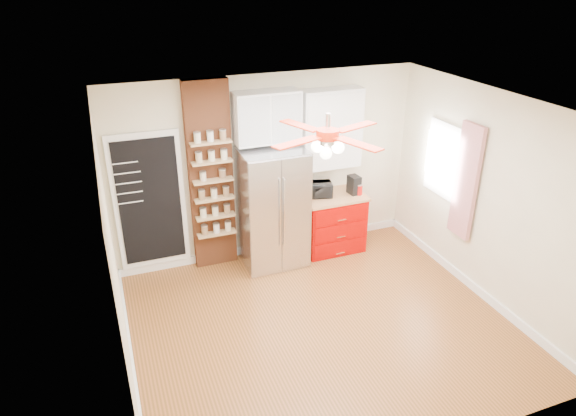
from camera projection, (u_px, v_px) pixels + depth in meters
name	position (u px, v px, depth m)	size (l,w,h in m)	color
floor	(321.00, 325.00, 6.31)	(4.50, 4.50, 0.00)	#995427
ceiling	(328.00, 108.00, 5.15)	(4.50, 4.50, 0.00)	white
wall_back	(267.00, 168.00, 7.42)	(4.50, 0.02, 2.70)	beige
wall_front	(429.00, 337.00, 4.04)	(4.50, 0.02, 2.70)	beige
wall_left	(115.00, 265.00, 5.01)	(0.02, 4.00, 2.70)	beige
wall_right	(487.00, 198.00, 6.45)	(0.02, 4.00, 2.70)	beige
chalkboard	(150.00, 202.00, 6.95)	(0.95, 0.05, 1.95)	white
brick_pillar	(211.00, 177.00, 7.08)	(0.60, 0.16, 2.70)	brown
fridge	(273.00, 208.00, 7.30)	(0.90, 0.70, 1.75)	silver
upper_glass_cabinet	(267.00, 117.00, 6.91)	(0.90, 0.35, 0.70)	white
red_cabinet	(332.00, 222.00, 7.83)	(0.94, 0.64, 0.90)	#AF0200
upper_shelf_unit	(331.00, 129.00, 7.36)	(0.90, 0.30, 1.15)	white
window	(444.00, 160.00, 7.12)	(0.04, 0.75, 1.05)	white
curtain	(466.00, 182.00, 6.68)	(0.06, 0.40, 1.55)	#B41823
ceiling_fan	(328.00, 135.00, 5.27)	(1.40, 1.40, 0.44)	silver
toaster_oven	(319.00, 189.00, 7.57)	(0.38, 0.26, 0.21)	black
coffee_maker	(354.00, 185.00, 7.64)	(0.14, 0.19, 0.28)	black
canister_left	(359.00, 190.00, 7.63)	(0.10, 0.10, 0.15)	#BB0D0A
canister_right	(355.00, 187.00, 7.74)	(0.09, 0.09, 0.15)	red
pantry_jar_oats	(203.00, 176.00, 6.90)	(0.09, 0.09, 0.12)	beige
pantry_jar_beans	(222.00, 174.00, 6.99)	(0.10, 0.10, 0.12)	brown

